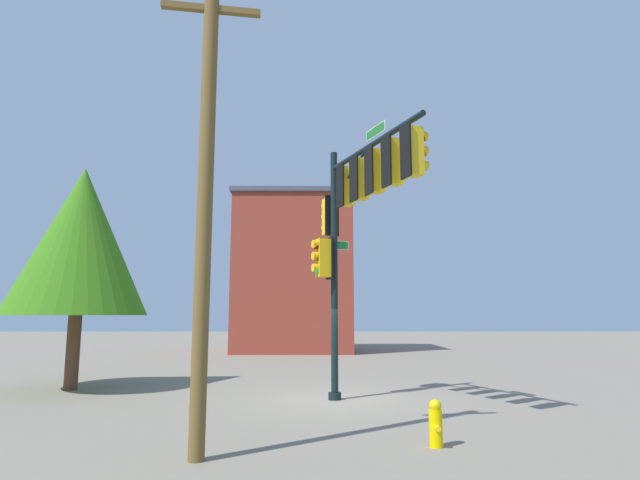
{
  "coord_description": "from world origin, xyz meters",
  "views": [
    {
      "loc": [
        14.63,
        -0.48,
        2.34
      ],
      "look_at": [
        0.58,
        -0.42,
        4.43
      ],
      "focal_mm": 28.45,
      "sensor_mm": 36.0,
      "label": 1
    }
  ],
  "objects_px": {
    "signal_pole_assembly": "(356,206)",
    "fire_hydrant": "(436,423)",
    "tree_near": "(81,241)",
    "utility_pole": "(205,195)",
    "brick_building": "(294,273)"
  },
  "relations": [
    {
      "from": "signal_pole_assembly",
      "to": "fire_hydrant",
      "type": "xyz_separation_m",
      "value": [
        3.81,
        1.09,
        -4.82
      ]
    },
    {
      "from": "utility_pole",
      "to": "tree_near",
      "type": "height_order",
      "value": "utility_pole"
    },
    {
      "from": "fire_hydrant",
      "to": "utility_pole",
      "type": "bearing_deg",
      "value": -78.43
    },
    {
      "from": "tree_near",
      "to": "brick_building",
      "type": "xyz_separation_m",
      "value": [
        -17.33,
        6.28,
        0.36
      ]
    },
    {
      "from": "signal_pole_assembly",
      "to": "brick_building",
      "type": "distance_m",
      "value": 20.82
    },
    {
      "from": "tree_near",
      "to": "brick_building",
      "type": "distance_m",
      "value": 18.44
    },
    {
      "from": "signal_pole_assembly",
      "to": "utility_pole",
      "type": "relative_size",
      "value": 0.84
    },
    {
      "from": "brick_building",
      "to": "signal_pole_assembly",
      "type": "bearing_deg",
      "value": 7.18
    },
    {
      "from": "utility_pole",
      "to": "tree_near",
      "type": "relative_size",
      "value": 1.18
    },
    {
      "from": "fire_hydrant",
      "to": "tree_near",
      "type": "height_order",
      "value": "tree_near"
    },
    {
      "from": "signal_pole_assembly",
      "to": "utility_pole",
      "type": "height_order",
      "value": "utility_pole"
    },
    {
      "from": "signal_pole_assembly",
      "to": "tree_near",
      "type": "relative_size",
      "value": 0.99
    },
    {
      "from": "signal_pole_assembly",
      "to": "tree_near",
      "type": "distance_m",
      "value": 9.49
    },
    {
      "from": "fire_hydrant",
      "to": "tree_near",
      "type": "bearing_deg",
      "value": -125.56
    },
    {
      "from": "utility_pole",
      "to": "brick_building",
      "type": "bearing_deg",
      "value": 179.1
    }
  ]
}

